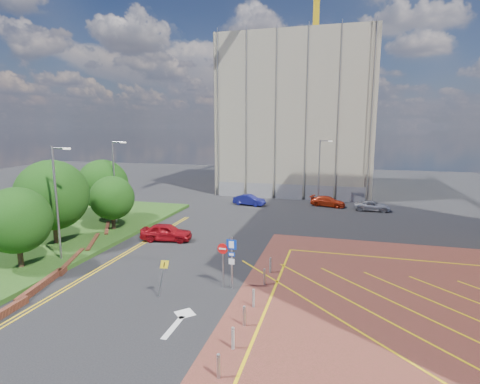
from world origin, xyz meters
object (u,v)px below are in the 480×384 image
at_px(car_red_back, 328,201).
at_px(lamp_back, 320,169).
at_px(tree_d, 103,184).
at_px(tree_c, 112,198).
at_px(lamp_left_near, 57,199).
at_px(car_red_left, 166,232).
at_px(car_silver_back, 372,206).
at_px(car_blue_back, 249,200).
at_px(sign_cluster, 228,257).
at_px(tree_b, 52,195).
at_px(tree_a, 17,220).
at_px(lamp_left_far, 115,179).
at_px(warning_sign, 163,274).

bearing_deg(car_red_back, lamp_back, 54.55).
distance_m(tree_d, car_red_back, 25.88).
height_order(tree_c, lamp_left_near, lamp_left_near).
distance_m(car_red_left, car_red_back, 21.98).
relative_size(tree_d, car_silver_back, 1.51).
xyz_separation_m(lamp_back, car_silver_back, (6.22, -2.50, -3.80)).
bearing_deg(tree_c, car_blue_back, 57.88).
bearing_deg(sign_cluster, tree_b, 165.74).
height_order(tree_a, lamp_back, lamp_back).
relative_size(tree_d, lamp_left_far, 0.76).
height_order(lamp_left_near, car_red_left, lamp_left_near).
xyz_separation_m(tree_c, lamp_back, (17.58, 18.00, 1.17)).
height_order(tree_a, sign_cluster, tree_a).
bearing_deg(sign_cluster, car_red_left, 135.23).
distance_m(car_red_left, car_silver_back, 24.46).
height_order(car_red_left, car_red_back, car_red_left).
distance_m(car_blue_back, car_red_back, 9.60).
bearing_deg(tree_d, tree_a, -79.11).
distance_m(lamp_left_far, car_red_left, 8.52).
distance_m(sign_cluster, car_red_left, 11.15).
height_order(lamp_left_far, warning_sign, lamp_left_far).
distance_m(lamp_left_near, car_red_left, 9.22).
bearing_deg(car_red_left, sign_cluster, -143.27).
xyz_separation_m(warning_sign, car_red_left, (-4.65, 9.98, -0.69)).
xyz_separation_m(warning_sign, car_red_back, (8.16, 27.84, -0.82)).
height_order(warning_sign, car_red_back, warning_sign).
distance_m(tree_d, lamp_left_near, 11.76).
xyz_separation_m(lamp_back, car_red_back, (1.16, -1.35, -3.75)).
bearing_deg(warning_sign, lamp_left_far, 131.09).
relative_size(car_red_left, car_blue_back, 1.10).
height_order(warning_sign, car_red_left, warning_sign).
xyz_separation_m(tree_b, car_red_back, (20.74, 21.65, -3.63)).
height_order(tree_d, car_red_left, tree_d).
xyz_separation_m(lamp_left_near, car_silver_back, (22.72, 23.50, -4.10)).
bearing_deg(sign_cluster, car_red_back, 79.09).
distance_m(tree_c, sign_cluster, 16.53).
bearing_deg(car_red_left, car_blue_back, -20.43).
relative_size(sign_cluster, car_silver_back, 0.80).
bearing_deg(warning_sign, car_silver_back, 63.65).
bearing_deg(tree_a, car_blue_back, 68.44).
bearing_deg(tree_d, tree_b, -82.87).
relative_size(lamp_left_near, warning_sign, 3.55).
relative_size(tree_c, sign_cluster, 1.53).
bearing_deg(lamp_back, tree_b, -130.41).
bearing_deg(lamp_back, warning_sign, -103.49).
xyz_separation_m(tree_c, warning_sign, (10.58, -11.19, -1.76)).
relative_size(car_red_left, car_red_back, 1.03).
relative_size(tree_b, sign_cluster, 2.11).
xyz_separation_m(warning_sign, car_blue_back, (-1.27, 26.02, -0.78)).
distance_m(tree_a, tree_c, 10.02).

